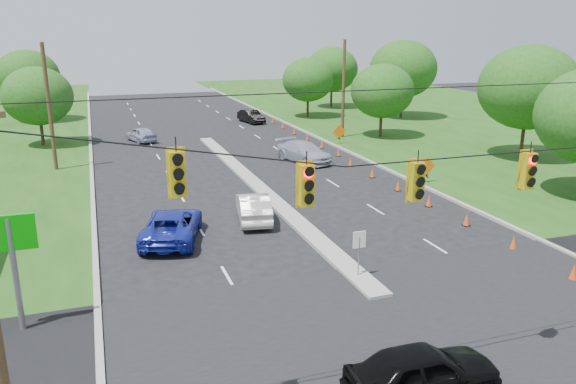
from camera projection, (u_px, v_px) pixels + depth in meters
name	position (u px, v px, depth m)	size (l,w,h in m)	color
ground	(443.00, 356.00, 17.45)	(160.00, 160.00, 0.00)	black
cross_street	(443.00, 356.00, 17.45)	(160.00, 14.00, 0.02)	black
curb_left	(91.00, 167.00, 41.49)	(0.25, 110.00, 0.16)	gray
curb_right	(341.00, 149.00, 47.87)	(0.25, 110.00, 0.16)	gray
median	(256.00, 186.00, 36.51)	(1.00, 34.00, 0.18)	gray
median_sign	(359.00, 245.00, 22.49)	(0.55, 0.06, 2.05)	gray
signal_span	(477.00, 214.00, 15.15)	(25.60, 0.32, 9.00)	#422D1C
utility_pole_far_left	(49.00, 108.00, 39.49)	(0.28, 0.28, 9.00)	#422D1C
utility_pole_far_right	(343.00, 89.00, 51.91)	(0.28, 0.28, 9.00)	#422D1C
cone_0	(574.00, 272.00, 22.65)	(0.32, 0.32, 0.70)	#DF4D18
cone_1	(513.00, 243.00, 25.83)	(0.32, 0.32, 0.70)	#DF4D18
cone_2	(467.00, 219.00, 29.00)	(0.32, 0.32, 0.70)	#DF4D18
cone_3	(429.00, 201.00, 32.18)	(0.32, 0.32, 0.70)	#DF4D18
cone_4	(398.00, 185.00, 35.36)	(0.32, 0.32, 0.70)	#DF4D18
cone_5	(372.00, 173.00, 38.53)	(0.32, 0.32, 0.70)	#DF4D18
cone_6	(350.00, 162.00, 41.71)	(0.32, 0.32, 0.70)	#DF4D18
cone_7	(339.00, 152.00, 45.08)	(0.32, 0.32, 0.70)	#DF4D18
cone_8	(322.00, 144.00, 48.25)	(0.32, 0.32, 0.70)	#DF4D18
cone_9	(307.00, 137.00, 51.43)	(0.32, 0.32, 0.70)	#DF4D18
cone_10	(294.00, 131.00, 54.61)	(0.32, 0.32, 0.70)	#DF4D18
cone_11	(283.00, 125.00, 57.78)	(0.32, 0.32, 0.70)	#DF4D18
cone_12	(273.00, 120.00, 60.96)	(0.32, 0.32, 0.70)	#DF4D18
work_sign_1	(426.00, 167.00, 36.89)	(1.27, 0.58, 1.37)	black
work_sign_2	(339.00, 132.00, 49.60)	(1.27, 0.58, 1.37)	black
tree_5	(38.00, 96.00, 48.14)	(5.88, 5.88, 6.86)	black
tree_6	(28.00, 76.00, 60.95)	(6.72, 6.72, 7.84)	black
tree_8	(528.00, 87.00, 42.81)	(7.56, 7.56, 8.82)	black
tree_9	(382.00, 91.00, 52.16)	(5.88, 5.88, 6.86)	black
tree_10	(403.00, 69.00, 63.41)	(7.56, 7.56, 8.82)	black
tree_11	(332.00, 69.00, 72.31)	(6.72, 6.72, 7.84)	black
tree_12	(308.00, 80.00, 64.23)	(5.88, 5.88, 6.86)	black
black_sedan	(423.00, 371.00, 15.38)	(1.77, 4.41, 1.50)	black
white_sedan	(253.00, 207.00, 29.75)	(1.58, 4.53, 1.49)	beige
blue_pickup	(172.00, 225.00, 26.96)	(2.47, 5.35, 1.49)	#1B279E
silver_car_far	(304.00, 152.00, 43.11)	(2.17, 5.33, 1.55)	#A6ACBF
silver_car_oncoming	(141.00, 134.00, 50.99)	(1.59, 3.94, 1.34)	#9B9EC1
dark_car_receding	(251.00, 116.00, 61.52)	(1.50, 4.30, 1.42)	black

